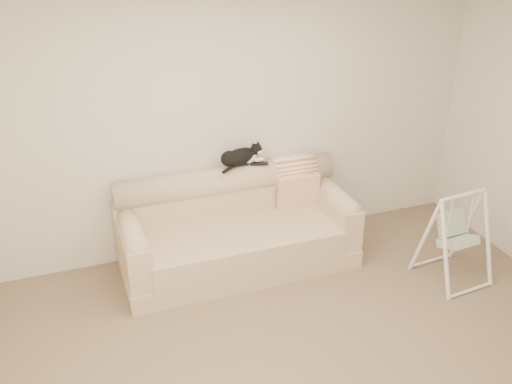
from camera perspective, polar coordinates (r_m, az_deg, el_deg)
The scene contains 8 objects.
ground_plane at distance 4.50m, azimuth 5.88°, elevation -17.19°, with size 5.00×5.00×0.00m, color brown.
room_shell at distance 3.63m, azimuth 6.97°, elevation 0.61°, with size 5.04×4.04×2.60m.
sofa at distance 5.48m, azimuth -2.06°, elevation -3.76°, with size 2.20×0.93×0.90m.
remote_a at distance 5.47m, azimuth -1.71°, elevation 2.78°, with size 0.18×0.06×0.03m.
remote_b at distance 5.50m, azimuth 0.35°, elevation 2.87°, with size 0.18×0.09×0.02m.
tuxedo_cat at distance 5.43m, azimuth -1.59°, elevation 3.57°, with size 0.49×0.33×0.20m.
throw_blanket at distance 5.71m, azimuth 3.73°, elevation 1.75°, with size 0.43×0.38×0.58m.
baby_swing at distance 5.50m, azimuth 19.35°, elevation -4.18°, with size 0.59×0.62×0.88m.
Camera 1 is at (-1.52, -2.91, 3.09)m, focal length 40.00 mm.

